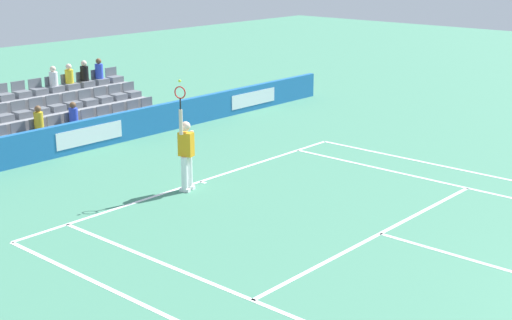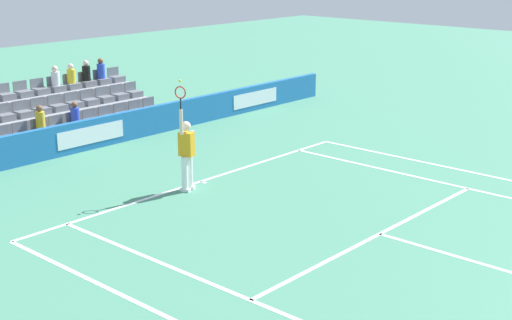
% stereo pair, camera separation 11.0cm
% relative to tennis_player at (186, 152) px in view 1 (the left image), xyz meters
% --- Properties ---
extents(line_baseline, '(10.97, 0.10, 0.01)m').
position_rel_tennis_player_xyz_m(line_baseline, '(-0.71, -0.26, -0.99)').
color(line_baseline, white).
rests_on(line_baseline, ground).
extents(line_service, '(8.23, 0.10, 0.01)m').
position_rel_tennis_player_xyz_m(line_service, '(-0.71, 5.23, -0.99)').
color(line_service, white).
rests_on(line_service, ground).
extents(line_singles_sideline_left, '(0.10, 11.89, 0.01)m').
position_rel_tennis_player_xyz_m(line_singles_sideline_left, '(3.40, 5.69, -0.99)').
color(line_singles_sideline_left, white).
rests_on(line_singles_sideline_left, ground).
extents(line_singles_sideline_right, '(0.10, 11.89, 0.01)m').
position_rel_tennis_player_xyz_m(line_singles_sideline_right, '(-4.83, 5.69, -0.99)').
color(line_singles_sideline_right, white).
rests_on(line_singles_sideline_right, ground).
extents(line_doubles_sideline_right, '(0.10, 11.89, 0.01)m').
position_rel_tennis_player_xyz_m(line_doubles_sideline_right, '(-6.20, 5.69, -0.99)').
color(line_doubles_sideline_right, white).
rests_on(line_doubles_sideline_right, ground).
extents(line_centre_mark, '(0.10, 0.20, 0.01)m').
position_rel_tennis_player_xyz_m(line_centre_mark, '(-0.71, -0.16, -0.99)').
color(line_centre_mark, white).
rests_on(line_centre_mark, ground).
extents(sponsor_barrier, '(22.27, 0.22, 0.93)m').
position_rel_tennis_player_xyz_m(sponsor_barrier, '(-0.71, -5.08, -0.53)').
color(sponsor_barrier, '#1E66AD').
rests_on(sponsor_barrier, ground).
extents(tennis_player, '(0.54, 0.42, 2.85)m').
position_rel_tennis_player_xyz_m(tennis_player, '(0.00, 0.00, 0.00)').
color(tennis_player, white).
rests_on(tennis_player, ground).
extents(stadium_stand, '(7.44, 2.85, 2.19)m').
position_rel_tennis_player_xyz_m(stadium_stand, '(-0.70, -7.39, -0.44)').
color(stadium_stand, gray).
rests_on(stadium_stand, ground).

